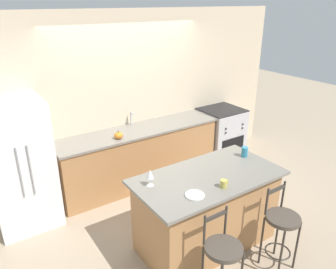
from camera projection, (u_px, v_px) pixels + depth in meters
The scene contains 14 objects.
ground_plane at pixel (151, 191), 5.19m from camera, with size 18.00×18.00×0.00m, color tan.
wall_back at pixel (127, 99), 5.21m from camera, with size 6.00×0.07×2.70m.
back_counter at pixel (139, 156), 5.30m from camera, with size 2.67×0.68×0.94m.
sink_faucet at pixel (131, 117), 5.23m from camera, with size 0.02×0.13×0.22m.
kitchen_island at pixel (207, 210), 3.92m from camera, with size 1.74×0.92×0.95m.
refrigerator at pixel (20, 165), 4.19m from camera, with size 0.76×0.78×1.70m.
oven_range at pixel (220, 133), 6.15m from camera, with size 0.73×0.71×0.96m.
bar_stool_near at pixel (222, 257), 3.12m from camera, with size 0.37×0.37×1.00m.
bar_stool_far at pixel (281, 226), 3.54m from camera, with size 0.37×0.37×1.00m.
dinner_plate at pixel (195, 195), 3.36m from camera, with size 0.21×0.21×0.02m.
wine_glass at pixel (150, 174), 3.49m from camera, with size 0.08×0.08×0.20m.
coffee_mug at pixel (224, 184), 3.50m from camera, with size 0.11×0.08×0.09m.
tumbler_cup at pixel (245, 152), 4.17m from camera, with size 0.08×0.08×0.13m.
pumpkin_decoration at pixel (119, 135), 4.75m from camera, with size 0.13×0.13×0.12m.
Camera 1 is at (-2.26, -3.85, 2.82)m, focal length 35.00 mm.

